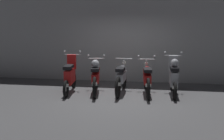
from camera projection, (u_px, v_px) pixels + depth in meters
ground_plane at (119, 99)px, 8.25m from camera, size 80.00×80.00×0.00m
back_wall at (127, 39)px, 10.32m from camera, size 16.00×0.30×3.12m
motorbike_slot_0 at (70, 76)px, 8.88m from camera, size 0.59×1.68×1.29m
motorbike_slot_1 at (96, 76)px, 8.85m from camera, size 0.58×1.94×1.15m
motorbike_slot_2 at (121, 77)px, 8.84m from camera, size 0.56×1.95×1.03m
motorbike_slot_3 at (147, 78)px, 8.71m from camera, size 0.59×1.95×1.15m
motorbike_slot_4 at (174, 76)px, 8.61m from camera, size 0.59×1.68×1.29m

